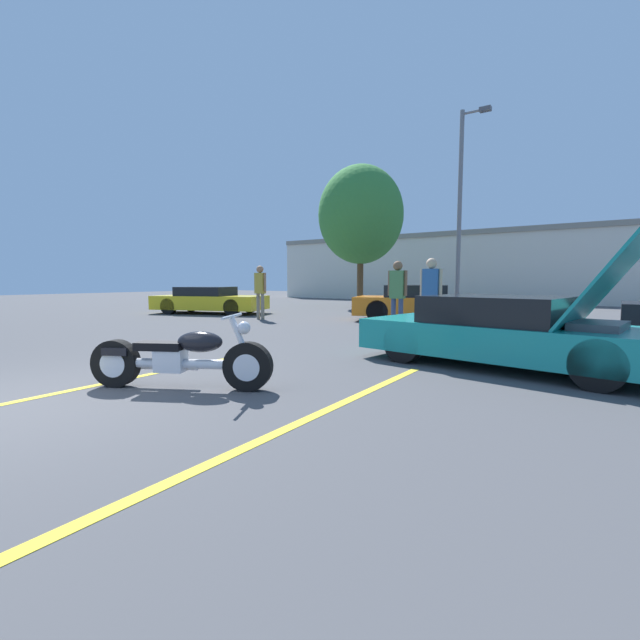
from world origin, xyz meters
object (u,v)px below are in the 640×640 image
at_px(light_pole, 461,204).
at_px(spectator_by_show_car, 260,287).
at_px(tree_background, 361,215).
at_px(parked_car_mid_row, 421,303).
at_px(spectator_near_motorcycle, 397,290).
at_px(show_car_hood_open, 508,332).
at_px(parked_car_left_row, 209,300).
at_px(spectator_midground, 431,290).
at_px(motorcycle, 181,359).

relative_size(light_pole, spectator_by_show_car, 4.48).
height_order(tree_background, parked_car_mid_row, tree_background).
bearing_deg(spectator_near_motorcycle, show_car_hood_open, -42.92).
bearing_deg(parked_car_mid_row, spectator_by_show_car, -168.72).
height_order(tree_background, spectator_by_show_car, tree_background).
distance_m(light_pole, spectator_by_show_car, 9.29).
relative_size(show_car_hood_open, parked_car_left_row, 0.96).
bearing_deg(spectator_by_show_car, spectator_midground, -12.70).
bearing_deg(parked_car_mid_row, tree_background, 116.39).
relative_size(parked_car_mid_row, parked_car_left_row, 0.98).
bearing_deg(parked_car_left_row, spectator_near_motorcycle, -30.48).
xyz_separation_m(parked_car_mid_row, spectator_near_motorcycle, (0.71, -3.55, 0.52)).
height_order(spectator_near_motorcycle, spectator_by_show_car, spectator_by_show_car).
bearing_deg(spectator_midground, parked_car_mid_row, 113.47).
xyz_separation_m(tree_background, show_car_hood_open, (9.27, -12.14, -4.07)).
xyz_separation_m(parked_car_left_row, spectator_midground, (10.09, -2.34, 0.58)).
height_order(light_pole, tree_background, light_pole).
height_order(tree_background, show_car_hood_open, tree_background).
bearing_deg(spectator_midground, parked_car_left_row, 166.92).
relative_size(light_pole, spectator_midground, 4.46).
bearing_deg(spectator_by_show_car, spectator_near_motorcycle, -9.83).
bearing_deg(parked_car_mid_row, spectator_midground, -83.83).
height_order(show_car_hood_open, spectator_by_show_car, show_car_hood_open).
bearing_deg(spectator_midground, light_pole, 102.13).
xyz_separation_m(parked_car_left_row, spectator_near_motorcycle, (9.03, -1.82, 0.57)).
height_order(parked_car_mid_row, spectator_midground, spectator_midground).
distance_m(show_car_hood_open, parked_car_left_row, 13.09).
height_order(show_car_hood_open, spectator_midground, show_car_hood_open).
relative_size(light_pole, spectator_near_motorcycle, 4.51).
relative_size(parked_car_mid_row, spectator_by_show_car, 2.56).
distance_m(tree_background, spectator_near_motorcycle, 11.58).
relative_size(motorcycle, show_car_hood_open, 0.46).
bearing_deg(show_car_hood_open, spectator_near_motorcycle, 145.60).
distance_m(show_car_hood_open, spectator_midground, 3.26).
xyz_separation_m(light_pole, motorcycle, (0.89, -14.92, -4.14)).
xyz_separation_m(light_pole, tree_background, (-5.28, 0.97, 0.10)).
xyz_separation_m(parked_car_left_row, spectator_by_show_car, (3.55, -0.87, 0.58)).
relative_size(motorcycle, parked_car_mid_row, 0.45).
relative_size(tree_background, spectator_by_show_car, 3.84).
bearing_deg(spectator_midground, spectator_by_show_car, 167.30).
bearing_deg(spectator_midground, tree_background, 126.39).
relative_size(motorcycle, spectator_near_motorcycle, 1.16).
distance_m(parked_car_mid_row, spectator_by_show_car, 5.46).
bearing_deg(spectator_by_show_car, parked_car_left_row, 166.23).
relative_size(spectator_by_show_car, spectator_midground, 1.00).
distance_m(light_pole, spectator_midground, 9.58).
bearing_deg(light_pole, parked_car_mid_row, -88.61).
height_order(show_car_hood_open, spectator_near_motorcycle, show_car_hood_open).
bearing_deg(motorcycle, spectator_near_motorcycle, 63.13).
height_order(show_car_hood_open, parked_car_mid_row, show_car_hood_open).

